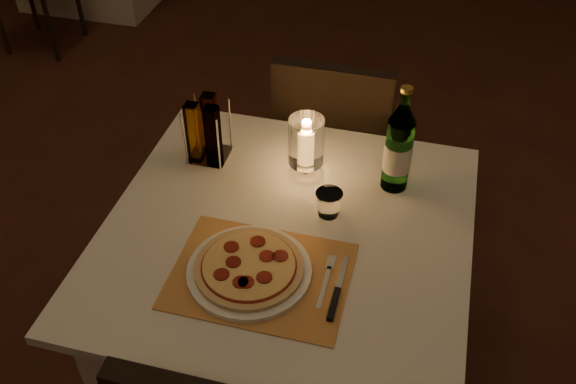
% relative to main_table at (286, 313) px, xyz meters
% --- Properties ---
extents(floor, '(8.00, 10.00, 0.02)m').
position_rel_main_table_xyz_m(floor, '(-0.19, 0.15, -0.38)').
color(floor, '#401D14').
rests_on(floor, ground).
extents(main_table, '(1.00, 1.00, 0.74)m').
position_rel_main_table_xyz_m(main_table, '(0.00, 0.00, 0.00)').
color(main_table, silver).
rests_on(main_table, ground).
extents(chair_far, '(0.42, 0.42, 0.90)m').
position_rel_main_table_xyz_m(chair_far, '(0.00, 0.71, 0.18)').
color(chair_far, black).
rests_on(chair_far, ground).
extents(placemat, '(0.45, 0.34, 0.00)m').
position_rel_main_table_xyz_m(placemat, '(-0.02, -0.18, 0.37)').
color(placemat, '#C58444').
rests_on(placemat, main_table).
extents(plate, '(0.32, 0.32, 0.01)m').
position_rel_main_table_xyz_m(plate, '(-0.05, -0.18, 0.38)').
color(plate, white).
rests_on(plate, placemat).
extents(pizza, '(0.28, 0.28, 0.02)m').
position_rel_main_table_xyz_m(pizza, '(-0.05, -0.18, 0.39)').
color(pizza, '#D8B77F').
rests_on(pizza, plate).
extents(fork, '(0.02, 0.18, 0.00)m').
position_rel_main_table_xyz_m(fork, '(0.15, -0.15, 0.37)').
color(fork, silver).
rests_on(fork, placemat).
extents(knife, '(0.02, 0.22, 0.01)m').
position_rel_main_table_xyz_m(knife, '(0.18, -0.21, 0.37)').
color(knife, black).
rests_on(knife, placemat).
extents(tumbler, '(0.08, 0.08, 0.08)m').
position_rel_main_table_xyz_m(tumbler, '(0.10, 0.09, 0.40)').
color(tumbler, white).
rests_on(tumbler, main_table).
extents(water_bottle, '(0.08, 0.08, 0.34)m').
position_rel_main_table_xyz_m(water_bottle, '(0.26, 0.26, 0.50)').
color(water_bottle, '#63AF5E').
rests_on(water_bottle, main_table).
extents(hurricane_candle, '(0.10, 0.10, 0.20)m').
position_rel_main_table_xyz_m(hurricane_candle, '(-0.00, 0.24, 0.48)').
color(hurricane_candle, white).
rests_on(hurricane_candle, main_table).
extents(cruet_caddy, '(0.12, 0.12, 0.21)m').
position_rel_main_table_xyz_m(cruet_caddy, '(-0.32, 0.25, 0.46)').
color(cruet_caddy, white).
rests_on(cruet_caddy, main_table).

